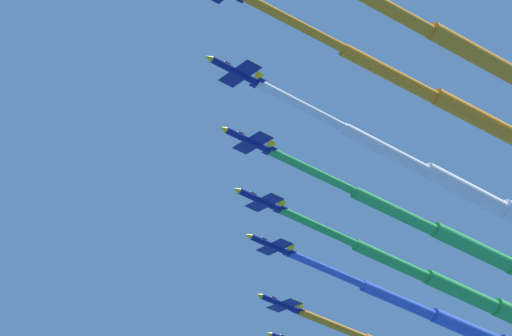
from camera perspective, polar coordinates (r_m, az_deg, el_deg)
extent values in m
cylinder|color=orange|center=(165.88, 6.74, 7.88)|extent=(8.25, 20.04, 2.66)
cylinder|color=orange|center=(173.90, 11.37, 5.35)|extent=(9.10, 20.29, 3.55)
cylinder|color=black|center=(165.98, -0.29, 8.42)|extent=(1.17, 0.87, 1.05)
cylinder|color=orange|center=(169.23, 2.34, 7.06)|extent=(7.53, 20.13, 1.78)
cylinder|color=orange|center=(176.93, 7.04, 4.52)|extent=(8.38, 20.38, 2.66)
cylinder|color=orange|center=(185.54, 11.43, 2.26)|extent=(9.23, 20.63, 3.55)
cylinder|color=navy|center=(171.70, -0.97, 4.82)|extent=(3.70, 9.06, 1.41)
cone|color=yellow|center=(169.94, -2.39, 5.54)|extent=(1.63, 1.60, 1.34)
cylinder|color=black|center=(173.47, 0.34, 4.15)|extent=(1.18, 0.85, 1.06)
ellipsoid|color=black|center=(171.24, -1.49, 5.23)|extent=(1.41, 2.08, 0.90)
cube|color=navy|center=(171.87, -0.82, 4.73)|extent=(8.38, 4.67, 2.97)
cube|color=yellow|center=(168.95, -0.13, 5.21)|extent=(1.27, 2.40, 0.33)
cube|color=yellow|center=(174.90, -1.48, 4.29)|extent=(1.27, 2.40, 0.33)
cube|color=navy|center=(173.10, 0.08, 4.28)|extent=(3.23, 1.85, 1.18)
cube|color=yellow|center=(173.59, 0.14, 4.54)|extent=(1.09, 1.55, 1.83)
cylinder|color=white|center=(177.00, 2.66, 2.95)|extent=(6.77, 19.19, 1.79)
cylinder|color=white|center=(185.03, 6.81, 0.73)|extent=(7.64, 19.42, 2.69)
cylinder|color=white|center=(193.70, 10.72, -1.23)|extent=(8.50, 19.65, 3.58)
cylinder|color=navy|center=(181.34, -0.30, 1.34)|extent=(3.79, 9.05, 1.41)
cone|color=yellow|center=(179.44, -1.65, 1.98)|extent=(1.64, 1.61, 1.34)
cylinder|color=black|center=(183.24, 0.93, 0.75)|extent=(1.18, 0.86, 1.06)
ellipsoid|color=black|center=(180.80, -0.80, 1.72)|extent=(1.43, 2.09, 0.90)
cube|color=navy|center=(181.53, -0.17, 1.26)|extent=(8.37, 4.74, 3.03)
cube|color=yellow|center=(178.51, 0.48, 1.66)|extent=(1.29, 2.40, 0.34)
cube|color=yellow|center=(184.63, -0.79, 0.91)|extent=(1.29, 2.40, 0.34)
cube|color=navy|center=(182.84, 0.68, 0.87)|extent=(3.22, 1.88, 1.20)
cube|color=yellow|center=(183.28, 0.74, 1.13)|extent=(1.12, 1.56, 1.82)
cylinder|color=green|center=(187.10, 3.19, -0.33)|extent=(7.13, 19.71, 1.80)
cylinder|color=green|center=(195.75, 7.24, -2.31)|extent=(7.99, 19.95, 2.70)
cylinder|color=green|center=(205.01, 11.07, -4.06)|extent=(8.86, 20.19, 3.59)
cylinder|color=navy|center=(191.90, 0.29, -1.67)|extent=(3.78, 9.05, 1.42)
cone|color=yellow|center=(189.84, -0.97, -1.09)|extent=(1.65, 1.61, 1.35)
cylinder|color=black|center=(193.94, 1.45, -2.20)|extent=(1.19, 0.86, 1.06)
ellipsoid|color=black|center=(191.28, -0.18, -1.32)|extent=(1.43, 2.09, 0.91)
cube|color=navy|center=(192.11, 0.42, -1.74)|extent=(8.34, 4.72, 3.11)
cube|color=yellow|center=(189.04, 1.04, -1.42)|extent=(1.28, 2.40, 0.34)
cube|color=yellow|center=(195.26, -0.18, -2.02)|extent=(1.28, 2.40, 0.34)
cube|color=navy|center=(193.52, 1.21, -2.09)|extent=(3.21, 1.87, 1.23)
cube|color=yellow|center=(193.91, 1.27, -1.84)|extent=(1.13, 1.56, 1.82)
cylinder|color=green|center=(197.80, 3.45, -3.11)|extent=(6.77, 18.54, 1.81)
cylinder|color=green|center=(206.23, 7.05, -4.77)|extent=(7.64, 18.78, 2.71)
cylinder|color=green|center=(215.06, 10.49, -6.24)|extent=(8.51, 19.02, 3.61)
cylinder|color=navy|center=(204.28, 0.81, -3.92)|extent=(3.87, 9.03, 1.41)
cone|color=yellow|center=(202.14, -0.38, -3.41)|extent=(1.65, 1.62, 1.34)
cylinder|color=black|center=(206.38, 1.91, -4.38)|extent=(1.18, 0.87, 1.06)
ellipsoid|color=black|center=(203.61, 0.37, -3.60)|extent=(1.44, 2.09, 0.90)
cube|color=navy|center=(204.49, 0.93, -3.98)|extent=(8.39, 4.81, 2.98)
cube|color=yellow|center=(201.41, 1.52, -3.69)|extent=(1.31, 2.40, 0.33)
cube|color=yellow|center=(207.65, 0.37, -4.22)|extent=(1.31, 2.40, 0.33)
cube|color=navy|center=(205.95, 1.68, -4.29)|extent=(3.23, 1.91, 1.18)
cube|color=yellow|center=(206.32, 1.73, -4.05)|extent=(1.12, 1.56, 1.83)
cylinder|color=blue|center=(210.48, 3.87, -5.21)|extent=(7.14, 19.12, 1.79)
cylinder|color=blue|center=(219.38, 7.39, -6.72)|extent=(8.00, 19.37, 2.69)
cylinder|color=blue|center=(228.66, 10.77, -8.04)|extent=(8.86, 19.62, 3.58)
cylinder|color=navy|center=(214.24, 1.30, -6.84)|extent=(3.89, 9.03, 1.41)
cone|color=yellow|center=(211.98, 0.16, -6.38)|extent=(1.65, 1.63, 1.34)
cylinder|color=black|center=(216.46, 2.34, -7.25)|extent=(1.19, 0.87, 1.06)
ellipsoid|color=black|center=(213.51, 0.88, -6.54)|extent=(1.45, 2.09, 0.90)
cube|color=navy|center=(214.47, 1.41, -6.90)|extent=(8.36, 4.82, 3.05)
cube|color=yellow|center=(211.35, 1.98, -6.67)|extent=(1.31, 2.40, 0.34)
cube|color=yellow|center=(217.67, 0.87, -7.08)|extent=(1.31, 2.40, 0.34)
cube|color=navy|center=(216.00, 2.13, -7.17)|extent=(3.22, 1.91, 1.21)
cube|color=yellow|center=(216.32, 2.17, -6.93)|extent=(1.14, 1.56, 1.82)
cylinder|color=orange|center=(220.46, 4.10, -7.94)|extent=(6.84, 17.95, 1.80)
cone|color=yellow|center=(224.56, 0.64, -8.30)|extent=(1.66, 1.63, 1.34)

